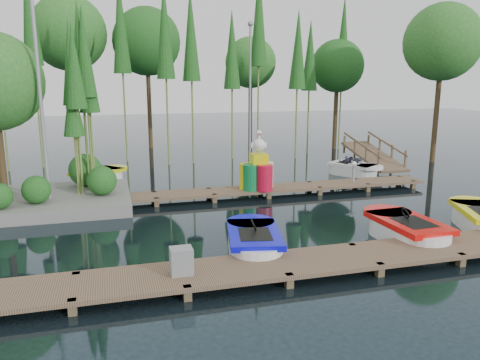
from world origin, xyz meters
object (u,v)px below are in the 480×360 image
object	(u,v)px
utility_cabinet	(181,261)
yellow_barrel	(248,176)
island	(19,113)
boat_yellow_far	(98,177)
boat_blue	(254,243)
boat_red	(406,231)
drum_cluster	(260,172)

from	to	relation	value
utility_cabinet	yellow_barrel	xyz separation A→B (m)	(3.51, 7.00, 0.19)
island	boat_yellow_far	bearing A→B (deg)	53.01
boat_yellow_far	utility_cabinet	xyz separation A→B (m)	(1.85, -10.83, 0.30)
boat_yellow_far	boat_blue	bearing A→B (deg)	-89.48
island	boat_blue	distance (m)	9.31
boat_red	utility_cabinet	xyz separation A→B (m)	(-6.24, -1.20, 0.30)
boat_red	yellow_barrel	xyz separation A→B (m)	(-2.73, 5.80, 0.49)
boat_blue	utility_cabinet	world-z (taller)	same
utility_cabinet	yellow_barrel	size ratio (longest dim) A/B	0.60
boat_blue	utility_cabinet	bearing A→B (deg)	-132.81
boat_blue	drum_cluster	world-z (taller)	drum_cluster
utility_cabinet	boat_blue	bearing A→B (deg)	35.66
boat_yellow_far	island	bearing A→B (deg)	-148.95
boat_yellow_far	utility_cabinet	distance (m)	10.99
island	yellow_barrel	xyz separation A→B (m)	(7.65, -0.79, -2.41)
yellow_barrel	drum_cluster	distance (m)	0.48
island	utility_cabinet	world-z (taller)	island
yellow_barrel	drum_cluster	bearing A→B (deg)	-20.68
boat_blue	yellow_barrel	distance (m)	5.76
drum_cluster	boat_red	bearing A→B (deg)	-67.77
drum_cluster	island	bearing A→B (deg)	173.30
boat_red	utility_cabinet	bearing A→B (deg)	-171.05
boat_yellow_far	utility_cabinet	size ratio (longest dim) A/B	4.90
island	drum_cluster	bearing A→B (deg)	-6.70
island	boat_blue	bearing A→B (deg)	-45.75
island	boat_blue	size ratio (longest dim) A/B	2.26
utility_cabinet	island	bearing A→B (deg)	117.97
yellow_barrel	boat_red	bearing A→B (deg)	-64.84
island	boat_red	bearing A→B (deg)	-32.43
boat_red	yellow_barrel	size ratio (longest dim) A/B	3.15
island	boat_blue	world-z (taller)	island
island	boat_yellow_far	distance (m)	4.79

